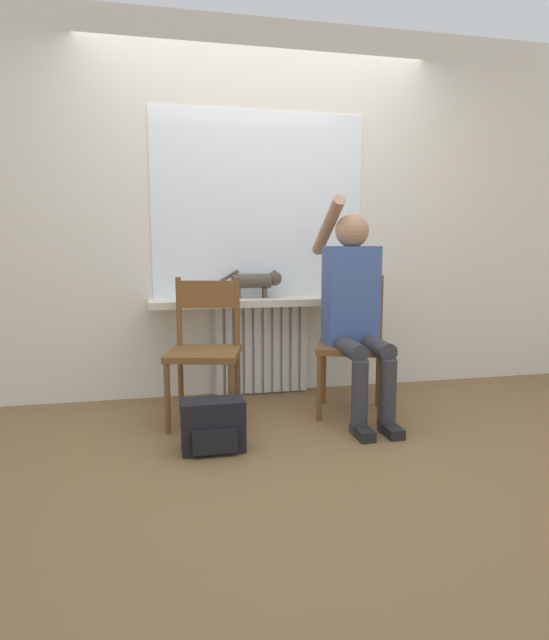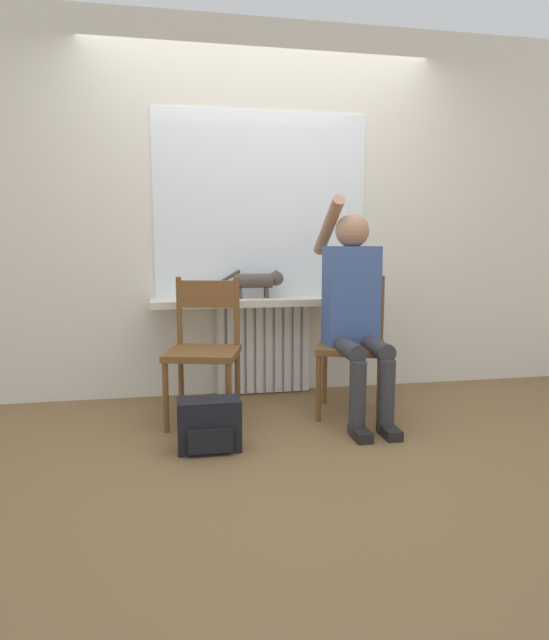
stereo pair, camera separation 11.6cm
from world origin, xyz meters
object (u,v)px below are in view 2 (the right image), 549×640
person (355,304)px  backpack (209,425)px  chair_right (351,342)px  chair_left (204,348)px  cat (259,281)px

person → backpack: 1.21m
chair_right → backpack: 1.15m
chair_right → person: (-0.01, -0.10, 0.27)m
chair_left → cat: (0.43, 0.49, 0.38)m
chair_left → person: (0.96, -0.10, 0.27)m
chair_left → person: person is taller
cat → backpack: 1.30m
chair_right → person: bearing=-76.9°
chair_left → chair_right: (0.97, -0.00, 0.00)m
cat → backpack: cat is taller
chair_left → cat: bearing=63.4°
person → cat: size_ratio=2.88×
person → cat: 0.80m
chair_right → cat: bearing=159.5°
chair_left → backpack: bearing=-76.3°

